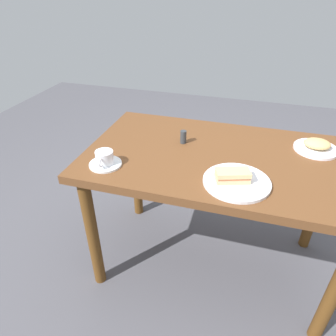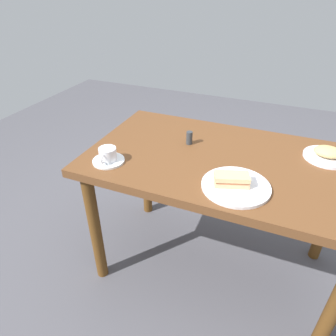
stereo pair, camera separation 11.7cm
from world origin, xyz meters
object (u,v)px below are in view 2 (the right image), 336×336
object	(u,v)px
dining_table	(222,175)
sandwich_plate	(236,186)
salt_shaker	(189,138)
coffee_saucer	(109,161)
coffee_cup	(108,154)
sandwich_front	(232,180)
spoon	(105,152)
side_plate	(327,157)

from	to	relation	value
dining_table	sandwich_plate	bearing A→B (deg)	115.27
dining_table	sandwich_plate	distance (m)	0.26
dining_table	salt_shaker	size ratio (longest dim) A/B	19.13
salt_shaker	coffee_saucer	bearing A→B (deg)	47.08
sandwich_plate	coffee_cup	distance (m)	0.60
sandwich_plate	coffee_saucer	xyz separation A→B (m)	(0.59, 0.02, -0.00)
sandwich_front	coffee_saucer	bearing A→B (deg)	1.91
spoon	side_plate	size ratio (longest dim) A/B	0.37
sandwich_plate	coffee_cup	xyz separation A→B (m)	(0.59, 0.03, 0.04)
salt_shaker	side_plate	bearing A→B (deg)	-170.34
sandwich_plate	sandwich_front	bearing A→B (deg)	13.21
coffee_cup	spoon	size ratio (longest dim) A/B	1.38
sandwich_plate	sandwich_front	distance (m)	0.04
side_plate	sandwich_front	bearing A→B (deg)	47.46
dining_table	salt_shaker	bearing A→B (deg)	-19.72
sandwich_front	coffee_cup	xyz separation A→B (m)	(0.57, 0.02, 0.00)
spoon	salt_shaker	world-z (taller)	salt_shaker
coffee_cup	salt_shaker	xyz separation A→B (m)	(-0.29, -0.31, -0.01)
side_plate	sandwich_plate	bearing A→B (deg)	48.69
coffee_saucer	salt_shaker	distance (m)	0.43
dining_table	side_plate	xyz separation A→B (m)	(-0.45, -0.18, 0.11)
side_plate	salt_shaker	bearing A→B (deg)	9.66
sandwich_front	spoon	distance (m)	0.63
sandwich_plate	spoon	world-z (taller)	spoon
spoon	side_plate	bearing A→B (deg)	-159.68
coffee_cup	spoon	world-z (taller)	coffee_cup
dining_table	coffee_saucer	size ratio (longest dim) A/B	8.72
coffee_cup	coffee_saucer	bearing A→B (deg)	-83.51
sandwich_plate	coffee_cup	size ratio (longest dim) A/B	2.58
sandwich_plate	coffee_saucer	bearing A→B (deg)	2.30
coffee_saucer	coffee_cup	bearing A→B (deg)	96.49
coffee_cup	side_plate	size ratio (longest dim) A/B	0.52
sandwich_front	coffee_cup	size ratio (longest dim) A/B	1.41
sandwich_plate	spoon	distance (m)	0.65
dining_table	side_plate	world-z (taller)	side_plate
dining_table	sandwich_front	xyz separation A→B (m)	(-0.08, 0.22, 0.14)
sandwich_front	salt_shaker	bearing A→B (deg)	-46.10
sandwich_plate	salt_shaker	bearing A→B (deg)	-43.69
sandwich_plate	coffee_saucer	distance (m)	0.59
sandwich_plate	coffee_saucer	size ratio (longest dim) A/B	1.89
coffee_saucer	side_plate	xyz separation A→B (m)	(-0.95, -0.42, 0.00)
coffee_saucer	spoon	xyz separation A→B (m)	(0.05, -0.05, 0.01)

